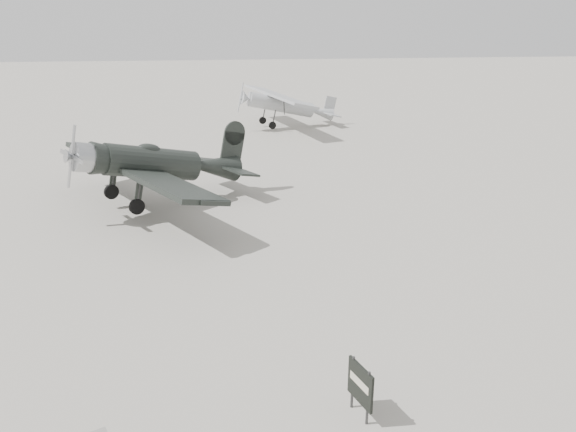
% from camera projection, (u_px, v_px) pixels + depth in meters
% --- Properties ---
extents(ground, '(160.00, 160.00, 0.00)m').
position_uv_depth(ground, '(298.00, 260.00, 17.98)').
color(ground, '#A09B8D').
rests_on(ground, ground).
extents(lowwing_monoplane, '(8.47, 9.83, 3.40)m').
position_uv_depth(lowwing_monoplane, '(160.00, 164.00, 22.26)').
color(lowwing_monoplane, black).
rests_on(lowwing_monoplane, ground).
extents(highwing_monoplane, '(7.02, 9.80, 2.78)m').
position_uv_depth(highwing_monoplane, '(285.00, 102.00, 37.79)').
color(highwing_monoplane, '#ADAFB2').
rests_on(highwing_monoplane, ground).
extents(sign_board, '(0.31, 0.79, 1.18)m').
position_uv_depth(sign_board, '(360.00, 385.00, 10.82)').
color(sign_board, '#333333').
rests_on(sign_board, ground).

